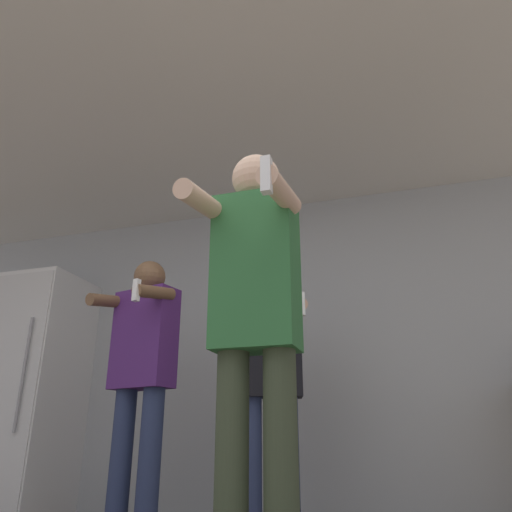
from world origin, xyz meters
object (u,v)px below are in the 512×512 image
refrigerator (28,391)px  person_woman_foreground (255,314)px  person_man_side (142,367)px  person_spectator_back (270,371)px

refrigerator → person_woman_foreground: refrigerator is taller
refrigerator → person_man_side: refrigerator is taller
refrigerator → person_man_side: bearing=-23.5°
refrigerator → person_man_side: 1.52m
refrigerator → person_woman_foreground: (2.52, -1.72, 0.06)m
person_woman_foreground → person_spectator_back: (-0.29, 1.27, -0.05)m
refrigerator → person_woman_foreground: size_ratio=1.10×
person_man_side → person_spectator_back: person_man_side is taller
person_woman_foreground → refrigerator: bearing=145.7°
person_woman_foreground → person_spectator_back: size_ratio=1.07×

